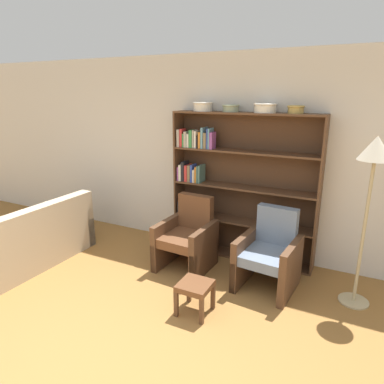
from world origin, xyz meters
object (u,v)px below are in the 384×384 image
at_px(floor_lamp, 374,164).
at_px(footstool, 195,289).
at_px(bookshelf, 230,189).
at_px(bowl_copper, 231,108).
at_px(armchair_leather, 187,237).
at_px(couch, 26,243).
at_px(bowl_slate, 265,107).
at_px(bowl_sage, 203,106).
at_px(bowl_terracotta, 296,109).
at_px(armchair_cushioned, 269,254).

bearing_deg(floor_lamp, footstool, -147.27).
distance_m(bookshelf, bowl_copper, 1.08).
height_order(armchair_leather, footstool, armchair_leather).
xyz_separation_m(couch, footstool, (2.51, 0.04, -0.02)).
relative_size(bowl_copper, floor_lamp, 0.13).
bearing_deg(bowl_slate, bowl_sage, 180.00).
height_order(bowl_sage, bowl_slate, bowl_sage).
relative_size(bowl_terracotta, floor_lamp, 0.11).
xyz_separation_m(bookshelf, armchair_leather, (-0.34, -0.61, -0.56)).
xyz_separation_m(bookshelf, bowl_copper, (-0.01, -0.02, 1.08)).
xyz_separation_m(bowl_slate, armchair_cushioned, (0.31, -0.59, -1.65)).
distance_m(bowl_copper, couch, 3.25).
relative_size(bowl_copper, couch, 0.13).
relative_size(bookshelf, footstool, 5.77).
xyz_separation_m(bookshelf, floor_lamp, (1.68, -0.52, 0.59)).
bearing_deg(bowl_sage, couch, -141.79).
height_order(bowl_terracotta, armchair_cushioned, bowl_terracotta).
xyz_separation_m(bowl_sage, bowl_terracotta, (1.21, 0.00, -0.01)).
bearing_deg(couch, bookshelf, -55.83).
bearing_deg(footstool, bookshelf, 97.46).
relative_size(bookshelf, bowl_terracotta, 9.66).
relative_size(bowl_terracotta, couch, 0.12).
bearing_deg(floor_lamp, bookshelf, 162.88).
xyz_separation_m(bookshelf, armchair_cushioned, (0.74, -0.61, -0.56)).
bearing_deg(bowl_copper, armchair_cushioned, -37.96).
xyz_separation_m(bowl_copper, floor_lamp, (1.70, -0.50, -0.49)).
bearing_deg(bowl_slate, floor_lamp, -21.76).
bearing_deg(bowl_terracotta, bookshelf, 178.62).
relative_size(armchair_leather, armchair_cushioned, 1.00).
height_order(bowl_slate, footstool, bowl_slate).
bearing_deg(couch, bowl_sage, -50.86).
bearing_deg(couch, footstool, -88.17).
distance_m(bowl_sage, armchair_cushioned, 2.10).
bearing_deg(armchair_cushioned, bowl_slate, -57.09).
bearing_deg(couch, floor_lamp, -75.06).
relative_size(bowl_copper, armchair_cushioned, 0.25).
height_order(bookshelf, couch, bookshelf).
height_order(bowl_sage, armchair_cushioned, bowl_sage).
relative_size(bowl_terracotta, armchair_leather, 0.22).
xyz_separation_m(bookshelf, couch, (-2.31, -1.52, -0.67)).
distance_m(bowl_sage, bowl_slate, 0.84).
bearing_deg(bowl_sage, bowl_terracotta, 0.00).
height_order(bowl_terracotta, floor_lamp, bowl_terracotta).
bearing_deg(bowl_terracotta, bowl_slate, 180.00).
relative_size(bowl_sage, armchair_leather, 0.29).
xyz_separation_m(armchair_leather, armchair_cushioned, (1.08, -0.00, 0.00)).
relative_size(bowl_slate, armchair_cushioned, 0.31).
height_order(bowl_sage, couch, bowl_sage).
distance_m(bowl_copper, armchair_leather, 1.77).
xyz_separation_m(bowl_slate, couch, (-2.75, -1.50, -1.76)).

